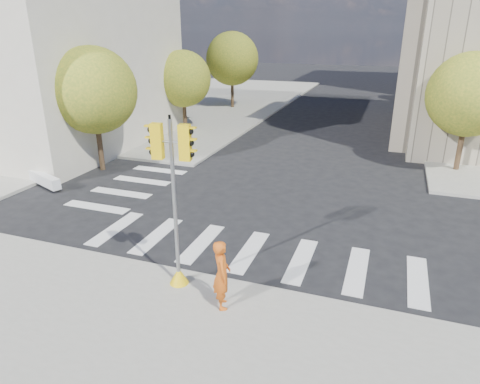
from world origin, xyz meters
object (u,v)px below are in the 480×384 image
lamp_far (449,60)px  lamp_near (472,76)px  traffic_signal (175,217)px  photographer (222,274)px  planter_wall (28,172)px

lamp_far → lamp_near: bearing=-90.0°
lamp_far → traffic_signal: size_ratio=1.63×
lamp_far → photographer: lamp_far is taller
traffic_signal → planter_wall: 13.28m
traffic_signal → lamp_far: bearing=65.8°
lamp_near → traffic_signal: lamp_near is taller
lamp_far → photographer: (-7.75, -33.33, -3.46)m
traffic_signal → photographer: 2.07m
traffic_signal → photographer: bearing=-28.6°
lamp_far → traffic_signal: lamp_far is taller
photographer → planter_wall: 14.87m
lamp_far → photographer: size_ratio=4.16×
traffic_signal → photographer: (1.61, -0.60, -1.15)m
lamp_far → traffic_signal: bearing=-106.0°
lamp_far → planter_wall: bearing=-128.3°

